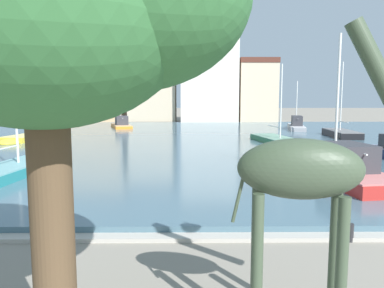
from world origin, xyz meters
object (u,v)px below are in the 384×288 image
Objects in this scene: sailboat_yellow at (35,135)px; sailboat_grey at (296,126)px; sailboat_black at (339,134)px; mooring_bollard at (349,232)px; sailboat_teal at (21,170)px; giraffe_statue at (310,176)px; sailboat_green at (281,143)px; sailboat_red at (335,170)px; sailboat_orange at (121,125)px; shade_tree at (42,8)px.

sailboat_yellow reaches higher than sailboat_grey.
sailboat_yellow is at bearing -175.40° from sailboat_black.
mooring_bollard is (-8.37, -34.67, -0.36)m from sailboat_grey.
sailboat_teal is 14.89× the size of mooring_bollard.
sailboat_green reaches higher than giraffe_statue.
sailboat_red is 20.59m from sailboat_black.
sailboat_red is (20.71, -16.75, 0.04)m from sailboat_yellow.
sailboat_grey is at bearing 69.92° from sailboat_green.
sailboat_green is at bearing 35.64° from sailboat_teal.
sailboat_teal is (0.12, -28.78, -0.16)m from sailboat_orange.
mooring_bollard is at bearing -52.38° from sailboat_yellow.
giraffe_statue is 0.58× the size of sailboat_orange.
sailboat_red is at bearing -63.08° from sailboat_orange.
sailboat_yellow is 1.08× the size of sailboat_grey.
sailboat_teal reaches higher than sailboat_red.
sailboat_orange is 33.81m from sailboat_red.
mooring_bollard is at bearing -33.39° from sailboat_teal.
sailboat_teal is at bearing -70.22° from sailboat_yellow.
sailboat_red is at bearing 71.81° from mooring_bollard.
sailboat_black reaches higher than shade_tree.
sailboat_red is 0.96× the size of sailboat_grey.
sailboat_red is (15.31, -30.15, 0.06)m from sailboat_orange.
giraffe_statue is at bearing -112.68° from sailboat_black.
shade_tree is at bearing -64.39° from sailboat_teal.
sailboat_black reaches higher than sailboat_red.
sailboat_black is at bearing 41.34° from sailboat_green.
sailboat_red is at bearing -102.36° from sailboat_grey.
sailboat_black is (28.54, 2.30, -0.13)m from sailboat_yellow.
mooring_bollard is (-2.93, -19.79, -0.15)m from sailboat_green.
sailboat_black reaches higher than mooring_bollard.
sailboat_teal reaches higher than giraffe_statue.
sailboat_yellow is 1.25× the size of sailboat_teal.
giraffe_statue is 0.84× the size of shade_tree.
sailboat_red reaches higher than giraffe_statue.
sailboat_red is at bearing -112.33° from sailboat_black.
sailboat_red reaches higher than sailboat_grey.
sailboat_orange is at bearing 104.03° from giraffe_statue.
sailboat_teal is at bearing 174.84° from sailboat_red.
sailboat_teal reaches higher than mooring_bollard.
mooring_bollard is (2.58, 4.34, -2.52)m from giraffe_statue.
sailboat_grey reaches higher than giraffe_statue.
sailboat_orange reaches higher than sailboat_yellow.
sailboat_yellow is 1.44× the size of shade_tree.
sailboat_green reaches higher than shade_tree.
shade_tree is (6.67, -42.44, 4.50)m from sailboat_orange.
shade_tree is at bearing -140.49° from mooring_bollard.
sailboat_green is 1.14× the size of sailboat_black.
sailboat_orange is 1.28× the size of sailboat_black.
giraffe_statue is 4.46m from shade_tree.
sailboat_black reaches higher than giraffe_statue.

